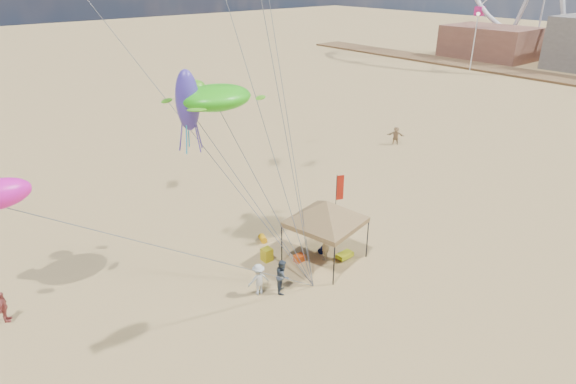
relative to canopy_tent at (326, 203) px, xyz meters
name	(u,v)px	position (x,y,z in m)	size (l,w,h in m)	color
ground	(328,287)	(-1.57, -1.90, -3.31)	(280.00, 280.00, 0.00)	tan
canopy_tent	(326,203)	(0.00, 0.00, 0.00)	(6.31, 6.31, 3.98)	black
feather_flag	(339,191)	(3.53, 2.53, -1.23)	(0.45, 0.21, 3.11)	black
cooler_red	(299,258)	(-1.12, 0.74, -3.12)	(0.54, 0.38, 0.38)	#D44A11
cooler_blue	(315,224)	(2.10, 2.96, -3.12)	(0.54, 0.38, 0.38)	#124795
bag_navy	(323,249)	(0.48, 0.59, -3.13)	(0.36, 0.36, 0.60)	black
bag_orange	(263,238)	(-1.34, 3.60, -3.13)	(0.36, 0.36, 0.60)	#F0A30D
chair_green	(334,233)	(1.98, 1.27, -2.96)	(0.50, 0.50, 0.70)	#198C3E
chair_yellow	(267,254)	(-2.36, 1.90, -2.96)	(0.50, 0.50, 0.70)	gold
crate_grey	(342,255)	(0.91, -0.40, -3.17)	(0.34, 0.30, 0.28)	slate
beach_cart	(345,255)	(0.91, -0.59, -3.11)	(0.90, 0.50, 0.24)	#C9D517
person_near_a	(325,243)	(0.10, 0.08, -2.37)	(0.69, 0.45, 1.89)	tan
person_near_b	(283,276)	(-3.42, -0.71, -2.47)	(0.82, 0.64, 1.69)	#3D4853
person_near_c	(259,279)	(-4.42, -0.16, -2.51)	(1.03, 0.59, 1.60)	silver
person_far_a	(3,307)	(-14.02, 5.29, -2.57)	(0.87, 0.36, 1.49)	#9A403B
person_far_c	(396,135)	(17.68, 9.53, -2.52)	(1.48, 0.47, 1.59)	tan
building_north	(490,42)	(65.43, 28.10, -0.71)	(10.00, 14.00, 5.20)	#8C5947
lamp_north	(475,32)	(53.43, 24.10, 2.20)	(0.50, 0.50, 8.25)	silver
turtle_kite	(216,98)	(-4.00, 3.26, 5.35)	(3.34, 2.67, 1.11)	#31D015
squid_kite	(187,100)	(-5.26, 3.64, 5.34)	(1.06, 1.06, 2.76)	#4D39B6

